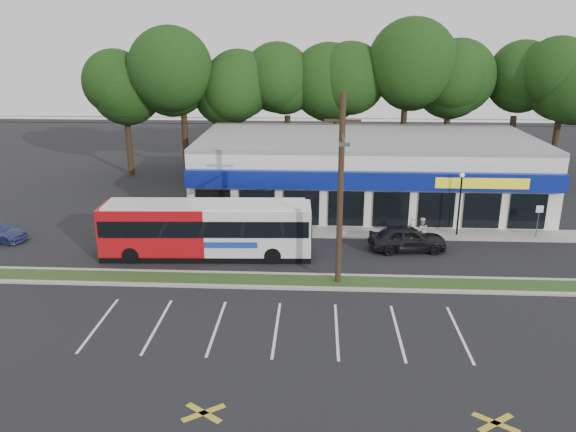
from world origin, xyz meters
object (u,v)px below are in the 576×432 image
(pedestrian_b, at_px, (421,231))
(car_dark, at_px, (407,238))
(utility_pole, at_px, (337,185))
(car_silver, at_px, (139,237))
(sign_post, at_px, (539,216))
(pedestrian_a, at_px, (412,228))
(metrobus, at_px, (207,228))
(lamp_post, at_px, (460,197))

(pedestrian_b, bearing_deg, car_dark, 42.15)
(utility_pole, height_order, pedestrian_b, utility_pole)
(utility_pole, distance_m, car_silver, 13.64)
(sign_post, height_order, car_silver, sign_post)
(car_dark, bearing_deg, utility_pole, 132.96)
(utility_pole, bearing_deg, car_silver, 158.59)
(utility_pole, height_order, pedestrian_a, utility_pole)
(utility_pole, bearing_deg, pedestrian_a, 54.39)
(utility_pole, relative_size, car_dark, 10.79)
(utility_pole, relative_size, pedestrian_a, 32.87)
(utility_pole, bearing_deg, metrobus, 154.32)
(utility_pole, xyz_separation_m, lamp_post, (8.17, 7.87, -2.74))
(metrobus, bearing_deg, sign_post, 8.50)
(utility_pole, height_order, lamp_post, utility_pole)
(lamp_post, height_order, sign_post, lamp_post)
(utility_pole, xyz_separation_m, metrobus, (-7.43, 3.57, -3.67))
(car_dark, bearing_deg, pedestrian_b, -48.80)
(utility_pole, bearing_deg, car_dark, 48.35)
(utility_pole, distance_m, pedestrian_b, 9.44)
(metrobus, relative_size, car_silver, 2.98)
(car_dark, xyz_separation_m, pedestrian_b, (1.02, 1.08, 0.09))
(utility_pole, height_order, car_silver, utility_pole)
(metrobus, bearing_deg, car_silver, 163.56)
(utility_pole, bearing_deg, lamp_post, 43.95)
(utility_pole, bearing_deg, sign_post, 30.15)
(lamp_post, bearing_deg, utility_pole, -136.05)
(sign_post, height_order, pedestrian_b, sign_post)
(metrobus, distance_m, car_dark, 12.08)
(lamp_post, relative_size, car_dark, 0.92)
(sign_post, height_order, metrobus, metrobus)
(lamp_post, height_order, car_dark, lamp_post)
(lamp_post, relative_size, pedestrian_b, 2.40)
(metrobus, bearing_deg, car_dark, 4.50)
(sign_post, distance_m, pedestrian_b, 7.80)
(metrobus, relative_size, pedestrian_a, 8.11)
(lamp_post, xyz_separation_m, pedestrian_a, (-3.06, -0.74, -1.91))
(utility_pole, relative_size, sign_post, 22.47)
(pedestrian_b, bearing_deg, car_silver, 0.44)
(metrobus, xyz_separation_m, pedestrian_a, (12.54, 3.56, -0.98))
(lamp_post, distance_m, metrobus, 16.21)
(utility_pole, xyz_separation_m, car_silver, (-11.91, 4.67, -4.73))
(car_dark, bearing_deg, sign_post, -78.87)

